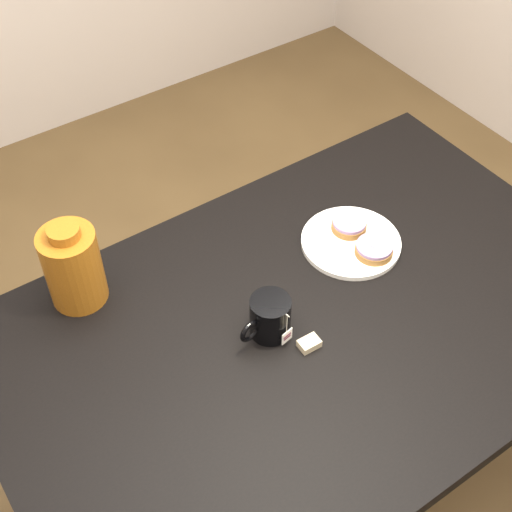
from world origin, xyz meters
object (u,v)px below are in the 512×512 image
at_px(teabag_pouch, 309,344).
at_px(bagel_package, 73,266).
at_px(bagel_back, 349,225).
at_px(table, 309,341).
at_px(plate, 351,241).
at_px(mug, 269,317).
at_px(bagel_front, 374,249).

bearing_deg(teabag_pouch, bagel_package, 130.02).
bearing_deg(bagel_back, table, -145.77).
height_order(bagel_back, bagel_package, bagel_package).
relative_size(plate, mug, 1.75).
bearing_deg(teabag_pouch, plate, 34.51).
bearing_deg(bagel_package, table, -41.75).
relative_size(table, mug, 10.21).
bearing_deg(bagel_front, teabag_pouch, -156.81).
height_order(table, bagel_front, bagel_front).
distance_m(bagel_back, teabag_pouch, 0.36).
relative_size(bagel_back, bagel_package, 0.49).
relative_size(plate, bagel_front, 1.92).
bearing_deg(teabag_pouch, table, 48.36).
relative_size(table, teabag_pouch, 31.11).
height_order(plate, mug, mug).
height_order(table, plate, plate).
bearing_deg(mug, plate, 8.00).
xyz_separation_m(table, bagel_back, (0.24, 0.16, 0.11)).
bearing_deg(table, plate, 30.40).
bearing_deg(bagel_package, plate, -19.94).
xyz_separation_m(bagel_back, mug, (-0.33, -0.14, 0.02)).
bearing_deg(teabag_pouch, bagel_back, 37.16).
distance_m(table, bagel_back, 0.31).
xyz_separation_m(table, mug, (-0.10, 0.02, 0.13)).
distance_m(bagel_back, mug, 0.36).
distance_m(plate, bagel_package, 0.65).
xyz_separation_m(mug, bagel_package, (-0.29, 0.32, 0.05)).
distance_m(plate, mug, 0.33).
xyz_separation_m(plate, bagel_back, (0.02, 0.03, 0.02)).
bearing_deg(mug, bagel_back, 12.12).
bearing_deg(bagel_back, mug, -157.59).
height_order(bagel_back, bagel_front, same).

